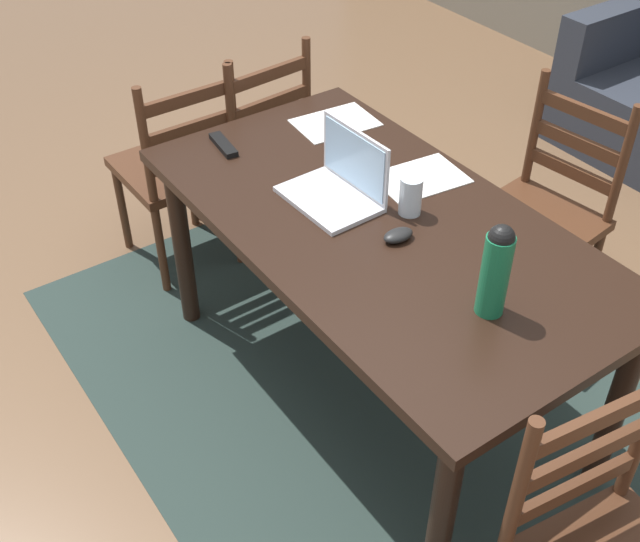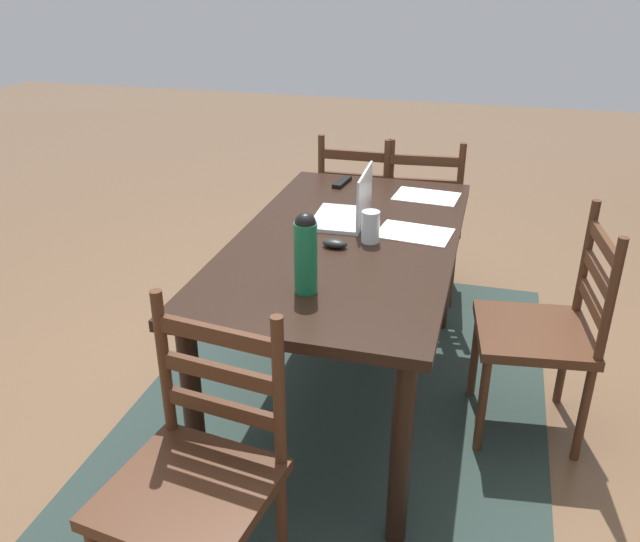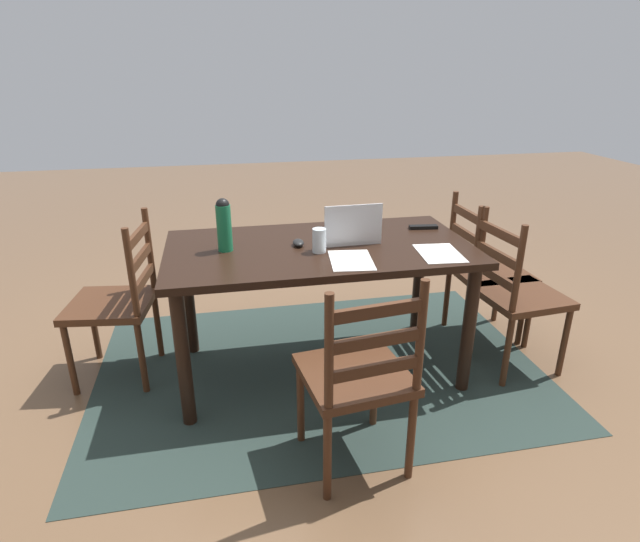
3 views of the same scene
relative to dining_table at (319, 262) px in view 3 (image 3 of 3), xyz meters
name	(u,v)px [view 3 (image 3 of 3)]	position (x,y,z in m)	size (l,w,h in m)	color
ground_plane	(319,368)	(0.00, 0.00, -0.68)	(14.00, 14.00, 0.00)	brown
area_rug	(319,367)	(0.00, 0.00, -0.68)	(2.58, 1.77, 0.01)	#283833
dining_table	(319,262)	(0.00, 0.00, 0.00)	(1.65, 0.88, 0.78)	black
chair_left_near	(485,272)	(-1.11, -0.18, -0.22)	(0.45, 0.45, 0.95)	#4C2B19
chair_right_near	(118,302)	(1.11, -0.17, -0.22)	(0.49, 0.49, 0.95)	#4C2B19
chair_left_far	(515,295)	(-1.11, 0.18, -0.22)	(0.48, 0.48, 0.95)	#4C2B19
chair_far_head	(358,377)	(-0.01, 0.81, -0.22)	(0.49, 0.49, 0.95)	#4C2B19
laptop	(350,232)	(-0.18, -0.03, 0.16)	(0.33, 0.23, 0.23)	silver
water_bottle	(224,224)	(0.50, -0.02, 0.24)	(0.08, 0.08, 0.28)	#197247
drinking_glass	(319,240)	(0.02, 0.10, 0.16)	(0.07, 0.07, 0.13)	silver
computer_mouse	(298,243)	(0.11, -0.02, 0.11)	(0.06, 0.10, 0.03)	black
tv_remote	(423,227)	(-0.67, -0.18, 0.11)	(0.04, 0.17, 0.02)	black
paper_stack_left	(351,260)	(-0.11, 0.26, 0.10)	(0.21, 0.30, 0.00)	white
paper_stack_right	(439,253)	(-0.59, 0.25, 0.10)	(0.21, 0.30, 0.00)	white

